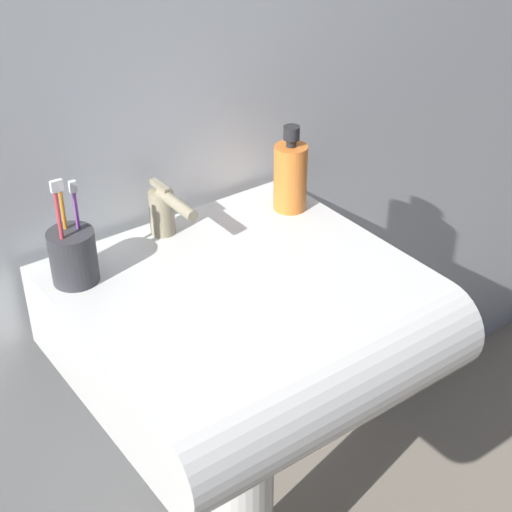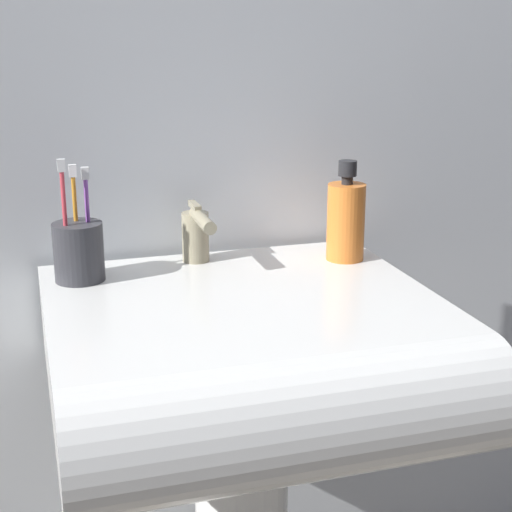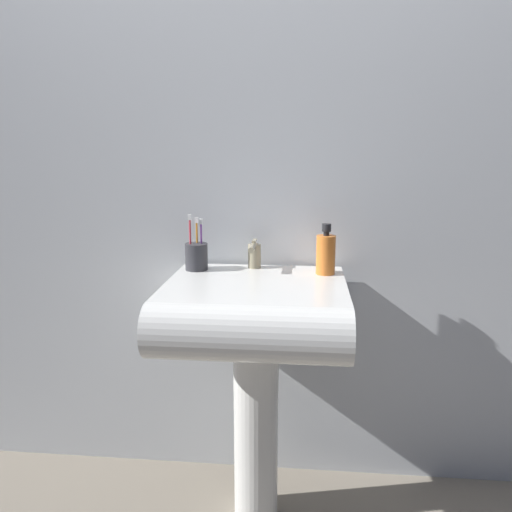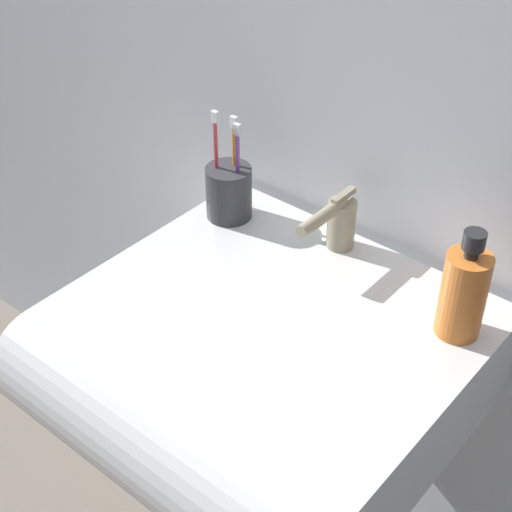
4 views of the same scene
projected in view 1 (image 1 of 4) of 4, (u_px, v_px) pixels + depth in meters
name	position (u px, v px, depth m)	size (l,w,h in m)	color
wall_back	(138.00, 50.00, 1.40)	(5.00, 0.05, 2.40)	silver
sink_pedestal	(237.00, 478.00, 1.66)	(0.16, 0.16, 0.71)	white
sink_basin	(254.00, 330.00, 1.39)	(0.59, 0.58, 0.17)	white
faucet	(165.00, 210.00, 1.47)	(0.05, 0.14, 0.10)	tan
toothbrush_cup	(73.00, 255.00, 1.34)	(0.08, 0.08, 0.20)	#38383D
soap_bottle	(290.00, 176.00, 1.55)	(0.07, 0.07, 0.18)	orange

